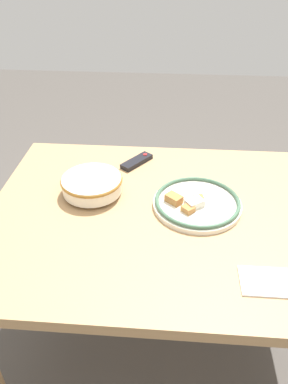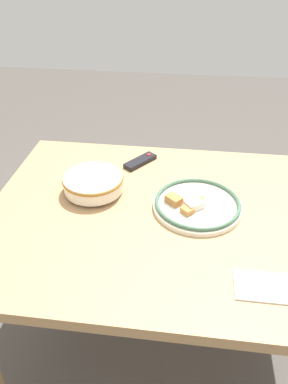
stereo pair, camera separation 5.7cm
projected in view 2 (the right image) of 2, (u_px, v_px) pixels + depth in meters
The scene contains 6 objects.
ground_plane at pixel (161, 341), 1.76m from camera, with size 8.00×8.00×0.00m, color #4C4742.
dining_table at pixel (165, 232), 1.37m from camera, with size 1.28×0.96×0.77m.
noodle_bowl at pixel (93, 183), 1.40m from camera, with size 0.23×0.23×0.07m.
food_plate at pixel (197, 204), 1.33m from camera, with size 0.32×0.32×0.05m.
tv_remote at pixel (140, 161), 1.60m from camera, with size 0.13×0.15×0.02m.
folded_napkin at pixel (263, 287), 1.04m from camera, with size 0.16×0.11×0.01m.
Camera 2 is at (0.06, -1.04, 1.59)m, focal length 35.00 mm.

